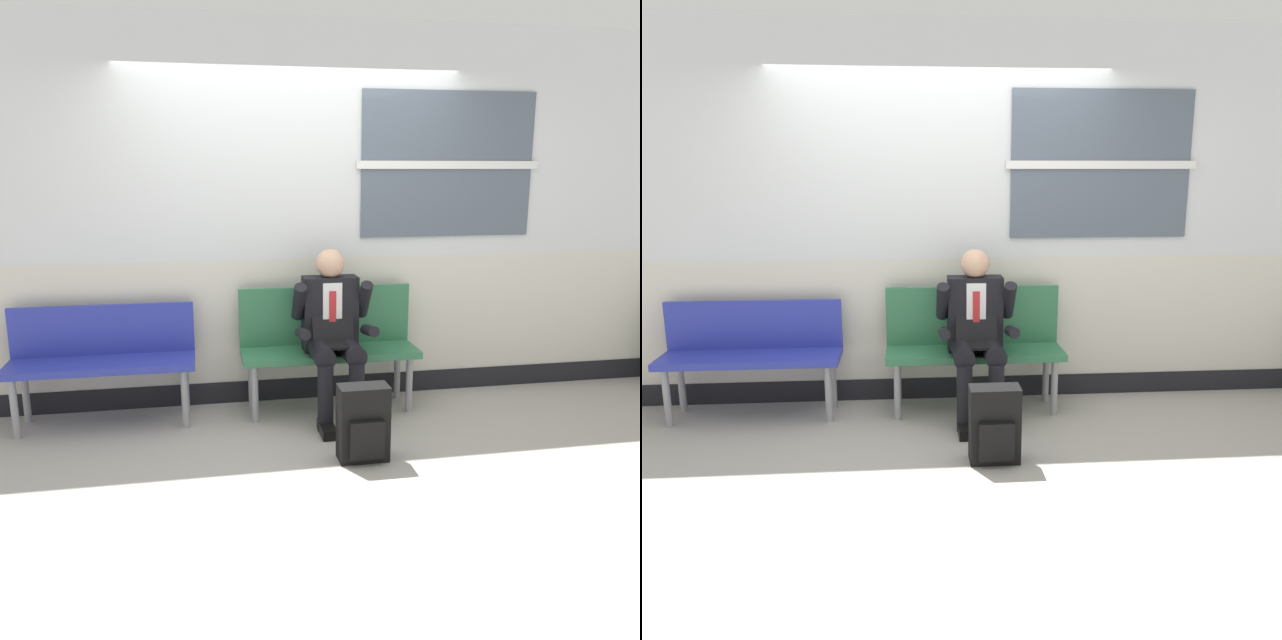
% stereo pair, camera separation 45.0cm
% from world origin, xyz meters
% --- Properties ---
extents(ground_plane, '(18.00, 18.00, 0.00)m').
position_xyz_m(ground_plane, '(0.00, 0.00, 0.00)').
color(ground_plane, '#9E9991').
extents(station_wall, '(6.59, 0.16, 2.84)m').
position_xyz_m(station_wall, '(0.02, 0.62, 1.41)').
color(station_wall, silver).
rests_on(station_wall, ground).
extents(bench_with_person, '(1.31, 0.42, 0.92)m').
position_xyz_m(bench_with_person, '(0.22, 0.34, 0.54)').
color(bench_with_person, '#2D6B47').
rests_on(bench_with_person, ground).
extents(bench_empty, '(1.28, 0.42, 0.84)m').
position_xyz_m(bench_empty, '(-1.41, 0.33, 0.51)').
color(bench_empty, '#28339E').
rests_on(bench_empty, ground).
extents(person_seated, '(0.57, 0.70, 1.22)m').
position_xyz_m(person_seated, '(0.22, 0.14, 0.65)').
color(person_seated, black).
rests_on(person_seated, ground).
extents(backpack, '(0.31, 0.21, 0.49)m').
position_xyz_m(backpack, '(0.26, -0.63, 0.24)').
color(backpack, black).
rests_on(backpack, ground).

